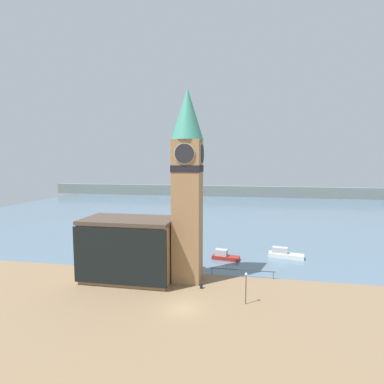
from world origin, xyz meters
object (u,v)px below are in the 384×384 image
(boat_far, at_px, (284,254))
(lamp_post, at_px, (246,282))
(boat_near, at_px, (224,256))
(pier_building, at_px, (129,249))
(mooring_bollard_near, at_px, (201,285))
(clock_tower, at_px, (187,180))

(boat_far, relative_size, lamp_post, 1.61)
(boat_near, height_order, boat_far, boat_far)
(pier_building, relative_size, boat_near, 2.66)
(mooring_bollard_near, xyz_separation_m, lamp_post, (5.68, -3.31, 2.17))
(clock_tower, xyz_separation_m, boat_near, (4.40, 9.71, -13.28))
(boat_far, bearing_deg, pier_building, -138.36)
(lamp_post, bearing_deg, boat_far, 70.49)
(clock_tower, bearing_deg, lamp_post, -36.14)
(mooring_bollard_near, bearing_deg, boat_far, 50.95)
(boat_near, relative_size, mooring_bollard_near, 5.60)
(pier_building, xyz_separation_m, boat_far, (22.59, 13.60, -3.69))
(clock_tower, height_order, lamp_post, clock_tower)
(boat_far, xyz_separation_m, mooring_bollard_near, (-12.17, -15.00, -0.16))
(boat_far, xyz_separation_m, lamp_post, (-6.49, -18.31, 2.01))
(clock_tower, relative_size, boat_near, 5.50)
(pier_building, height_order, boat_far, pier_building)
(boat_near, bearing_deg, pier_building, -129.25)
(boat_far, bearing_deg, mooring_bollard_near, -118.46)
(pier_building, bearing_deg, clock_tower, 7.78)
(clock_tower, bearing_deg, pier_building, -172.22)
(pier_building, distance_m, boat_near, 16.97)
(boat_far, height_order, lamp_post, lamp_post)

